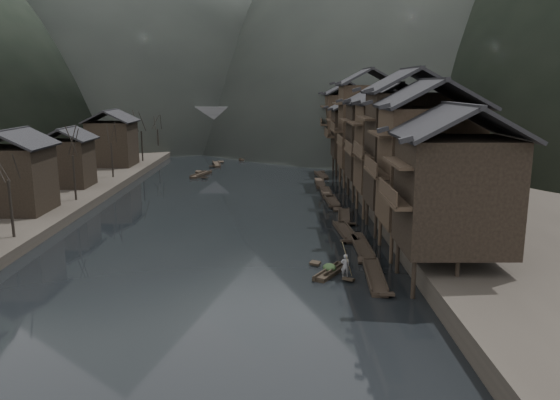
{
  "coord_description": "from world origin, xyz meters",
  "views": [
    {
      "loc": [
        5.6,
        -43.37,
        13.48
      ],
      "look_at": [
        5.7,
        8.29,
        2.5
      ],
      "focal_mm": 35.0,
      "sensor_mm": 36.0,
      "label": 1
    }
  ],
  "objects": [
    {
      "name": "moored_sampans",
      "position": [
        11.92,
        14.07,
        0.2
      ],
      "size": [
        2.62,
        50.96,
        0.47
      ],
      "color": "black",
      "rests_on": "water"
    },
    {
      "name": "water",
      "position": [
        0.0,
        0.0,
        0.0
      ],
      "size": [
        300.0,
        300.0,
        0.0
      ],
      "primitive_type": "plane",
      "color": "black",
      "rests_on": "ground"
    },
    {
      "name": "boatman",
      "position": [
        10.22,
        -7.07,
        1.28
      ],
      "size": [
        0.62,
        0.41,
        1.7
      ],
      "primitive_type": "imported",
      "rotation": [
        0.0,
        0.0,
        3.14
      ],
      "color": "slate",
      "rests_on": "hero_sampan"
    },
    {
      "name": "cargo_heap",
      "position": [
        9.28,
        -5.53,
        0.73
      ],
      "size": [
        1.01,
        1.32,
        0.6
      ],
      "primitive_type": "ellipsoid",
      "color": "black",
      "rests_on": "hero_sampan"
    },
    {
      "name": "left_houses",
      "position": [
        -20.5,
        20.12,
        5.66
      ],
      "size": [
        8.1,
        53.2,
        8.73
      ],
      "color": "black",
      "rests_on": "left_bank"
    },
    {
      "name": "bamboo_pole",
      "position": [
        10.42,
        -7.07,
        3.97
      ],
      "size": [
        1.23,
        2.59,
        3.67
      ],
      "primitive_type": "cylinder",
      "rotation": [
        0.65,
        0.0,
        -0.43
      ],
      "color": "#8C7A51",
      "rests_on": "boatman"
    },
    {
      "name": "left_bank",
      "position": [
        -35.0,
        40.0,
        0.6
      ],
      "size": [
        40.0,
        200.0,
        1.2
      ],
      "primitive_type": "cube",
      "color": "#2D2823",
      "rests_on": "ground"
    },
    {
      "name": "stone_bridge",
      "position": [
        -0.0,
        72.0,
        5.11
      ],
      "size": [
        40.0,
        6.0,
        9.0
      ],
      "color": "#4C4C4F",
      "rests_on": "ground"
    },
    {
      "name": "midriver_boats",
      "position": [
        -2.16,
        53.08,
        0.2
      ],
      "size": [
        12.11,
        41.25,
        0.45
      ],
      "color": "black",
      "rests_on": "water"
    },
    {
      "name": "right_bank",
      "position": [
        35.0,
        40.0,
        0.9
      ],
      "size": [
        40.0,
        200.0,
        1.8
      ],
      "primitive_type": "cube",
      "color": "#2D2823",
      "rests_on": "ground"
    },
    {
      "name": "hero_sampan",
      "position": [
        9.39,
        -5.71,
        0.2
      ],
      "size": [
        3.04,
        4.31,
        0.43
      ],
      "color": "black",
      "rests_on": "water"
    },
    {
      "name": "stilt_houses",
      "position": [
        17.28,
        19.2,
        8.76
      ],
      "size": [
        9.0,
        67.6,
        15.78
      ],
      "color": "black",
      "rests_on": "ground"
    },
    {
      "name": "bare_trees",
      "position": [
        -17.0,
        24.28,
        6.22
      ],
      "size": [
        3.54,
        72.92,
        7.08
      ],
      "color": "black",
      "rests_on": "left_bank"
    }
  ]
}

